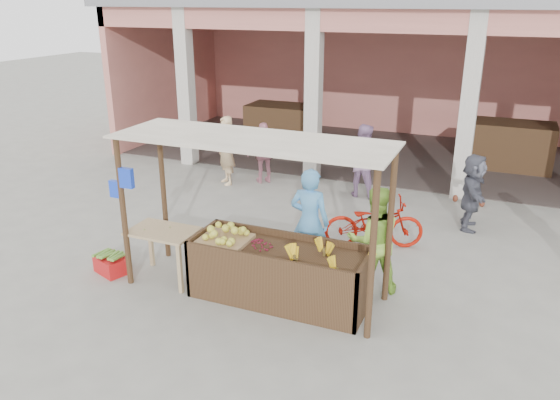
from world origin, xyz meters
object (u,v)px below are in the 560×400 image
at_px(side_table, 163,238).
at_px(vendor_blue, 310,219).
at_px(fruit_stall, 279,275).
at_px(red_crate, 112,265).
at_px(motorcycle, 374,222).
at_px(vendor_green, 374,237).

height_order(side_table, vendor_blue, vendor_blue).
distance_m(fruit_stall, vendor_blue, 1.12).
height_order(red_crate, motorcycle, motorcycle).
distance_m(fruit_stall, vendor_green, 1.51).
height_order(fruit_stall, motorcycle, motorcycle).
distance_m(side_table, motorcycle, 3.69).
xyz_separation_m(vendor_green, motorcycle, (-0.34, 1.52, -0.40)).
bearing_deg(motorcycle, red_crate, 103.92).
xyz_separation_m(red_crate, vendor_green, (4.03, 1.09, 0.74)).
relative_size(red_crate, vendor_green, 0.30).
height_order(fruit_stall, vendor_blue, vendor_blue).
relative_size(side_table, motorcycle, 0.57).
xyz_separation_m(red_crate, motorcycle, (3.69, 2.61, 0.34)).
relative_size(red_crate, vendor_blue, 0.28).
distance_m(vendor_green, motorcycle, 1.61).
bearing_deg(red_crate, side_table, 31.29).
height_order(fruit_stall, red_crate, fruit_stall).
bearing_deg(red_crate, vendor_green, 35.65).
xyz_separation_m(fruit_stall, motorcycle, (0.84, 2.33, 0.08)).
height_order(vendor_blue, motorcycle, vendor_blue).
bearing_deg(motorcycle, vendor_green, 171.28).
relative_size(fruit_stall, vendor_blue, 1.38).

